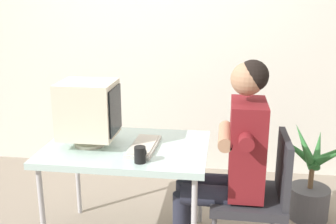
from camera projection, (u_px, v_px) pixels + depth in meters
wall_back at (190, 19)px, 3.85m from camera, size 8.00×0.10×3.00m
desk at (127, 153)px, 2.79m from camera, size 1.10×0.77×0.73m
crt_monitor at (89, 110)px, 2.72m from camera, size 0.37×0.32×0.44m
keyboard at (144, 146)px, 2.72m from camera, size 0.18×0.42×0.03m
office_chair at (258, 191)px, 2.69m from camera, size 0.48×0.48×0.86m
person_seated at (231, 154)px, 2.64m from camera, size 0.70×0.57×1.35m
potted_plant at (310, 184)px, 3.21m from camera, size 0.61×0.56×0.75m
desk_mug at (140, 154)px, 2.49m from camera, size 0.07×0.08×0.10m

